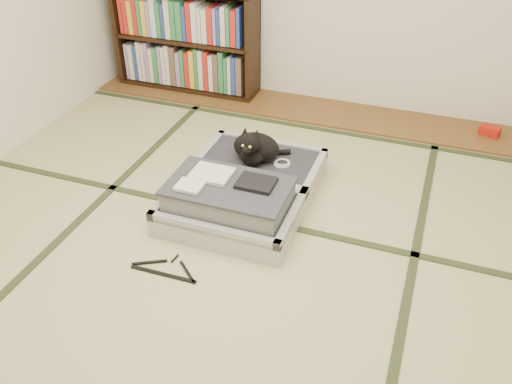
% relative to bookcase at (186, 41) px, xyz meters
% --- Properties ---
extents(floor, '(4.50, 4.50, 0.00)m').
position_rel_bookcase_xyz_m(floor, '(1.23, -2.07, -0.45)').
color(floor, tan).
rests_on(floor, ground).
extents(wood_strip, '(4.00, 0.50, 0.02)m').
position_rel_bookcase_xyz_m(wood_strip, '(1.23, -0.07, -0.44)').
color(wood_strip, brown).
rests_on(wood_strip, ground).
extents(red_item, '(0.17, 0.13, 0.07)m').
position_rel_bookcase_xyz_m(red_item, '(2.61, -0.04, -0.40)').
color(red_item, '#AF170E').
rests_on(red_item, wood_strip).
extents(tatami_borders, '(4.00, 4.50, 0.01)m').
position_rel_bookcase_xyz_m(tatami_borders, '(1.23, -1.58, -0.45)').
color(tatami_borders, '#2D381E').
rests_on(tatami_borders, ground).
extents(bookcase, '(1.29, 0.29, 0.92)m').
position_rel_bookcase_xyz_m(bookcase, '(0.00, 0.00, 0.00)').
color(bookcase, black).
rests_on(bookcase, wood_strip).
extents(suitcase, '(0.82, 1.09, 0.32)m').
position_rel_bookcase_xyz_m(suitcase, '(1.13, -1.55, -0.34)').
color(suitcase, '#A7A8AC').
rests_on(suitcase, floor).
extents(cat, '(0.36, 0.37, 0.29)m').
position_rel_bookcase_xyz_m(cat, '(1.11, -1.26, -0.19)').
color(cat, black).
rests_on(cat, suitcase).
extents(cable_coil, '(0.11, 0.11, 0.03)m').
position_rel_bookcase_xyz_m(cable_coil, '(1.29, -1.23, -0.28)').
color(cable_coil, white).
rests_on(cable_coil, suitcase).
extents(hanger, '(0.40, 0.19, 0.01)m').
position_rel_bookcase_xyz_m(hanger, '(0.95, -2.28, -0.44)').
color(hanger, black).
rests_on(hanger, floor).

